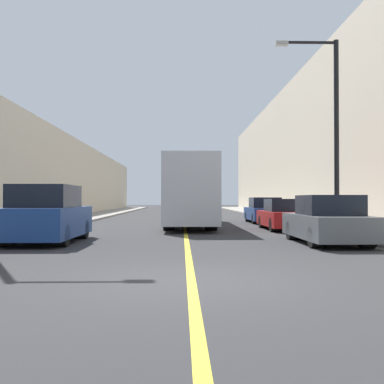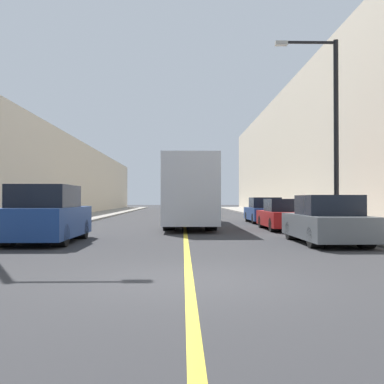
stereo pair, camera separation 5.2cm
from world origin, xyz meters
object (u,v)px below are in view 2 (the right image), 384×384
object	(u,v)px
parked_suv_left	(46,216)
street_lamp_right	(331,122)
bus	(189,192)
car_right_far	(264,211)
car_right_near	(327,222)
car_right_mid	(284,216)

from	to	relation	value
parked_suv_left	street_lamp_right	xyz separation A→B (m)	(10.49, 3.20, 3.67)
bus	car_right_far	distance (m)	5.33
car_right_near	car_right_far	bearing A→B (deg)	88.74
car_right_mid	car_right_far	distance (m)	6.11
parked_suv_left	bus	bearing A→B (deg)	63.13
car_right_far	parked_suv_left	bearing A→B (deg)	-128.01
street_lamp_right	parked_suv_left	bearing A→B (deg)	-163.06
car_right_near	bus	bearing A→B (deg)	113.22
parked_suv_left	street_lamp_right	bearing A→B (deg)	16.94
parked_suv_left	car_right_far	world-z (taller)	parked_suv_left
car_right_mid	bus	bearing A→B (deg)	140.66
bus	parked_suv_left	size ratio (longest dim) A/B	2.79
car_right_near	car_right_far	distance (m)	12.52
parked_suv_left	car_right_far	distance (m)	15.23
bus	street_lamp_right	distance (m)	8.91
car_right_far	car_right_mid	bearing A→B (deg)	-91.63
bus	car_right_far	size ratio (longest dim) A/B	2.90
bus	car_right_mid	distance (m)	5.80
car_right_mid	street_lamp_right	world-z (taller)	street_lamp_right
car_right_near	parked_suv_left	bearing A→B (deg)	176.76
bus	street_lamp_right	bearing A→B (deg)	-47.95
bus	car_right_near	size ratio (longest dim) A/B	2.82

